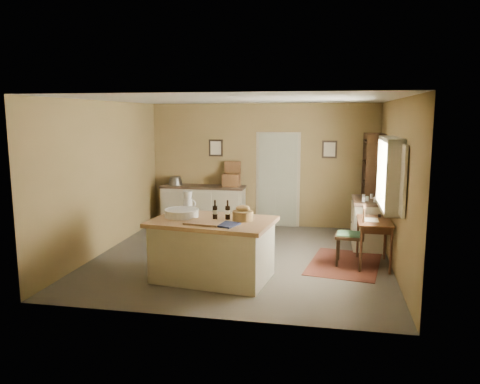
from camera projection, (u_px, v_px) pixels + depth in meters
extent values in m
plane|color=brown|center=(242.00, 257.00, 8.13)|extent=(5.00, 5.00, 0.00)
cube|color=olive|center=(262.00, 165.00, 10.33)|extent=(5.00, 0.10, 2.70)
cube|color=olive|center=(203.00, 209.00, 5.49)|extent=(5.00, 0.10, 2.70)
cube|color=olive|center=(105.00, 177.00, 8.37)|extent=(0.10, 5.00, 2.70)
cube|color=olive|center=(396.00, 185.00, 7.45)|extent=(0.10, 5.00, 2.70)
plane|color=silver|center=(242.00, 99.00, 7.69)|extent=(5.00, 5.00, 0.00)
cube|color=#A2A388|center=(278.00, 179.00, 10.29)|extent=(0.97, 0.06, 2.11)
cube|color=black|center=(216.00, 148.00, 10.45)|extent=(0.32, 0.02, 0.38)
cube|color=beige|center=(216.00, 148.00, 10.43)|extent=(0.24, 0.01, 0.30)
cube|color=black|center=(329.00, 149.00, 9.99)|extent=(0.32, 0.02, 0.38)
cube|color=beige|center=(329.00, 149.00, 9.97)|extent=(0.24, 0.01, 0.30)
cube|color=#BDB294|center=(388.00, 207.00, 7.33)|extent=(0.25, 1.32, 0.06)
cube|color=#BDB294|center=(391.00, 139.00, 7.16)|extent=(0.25, 1.32, 0.06)
cube|color=white|center=(398.00, 174.00, 7.22)|extent=(0.01, 1.20, 1.00)
cube|color=#BDB294|center=(403.00, 181.00, 6.43)|extent=(0.04, 0.35, 1.00)
cube|color=#BDB294|center=(389.00, 168.00, 8.02)|extent=(0.04, 0.35, 1.00)
cube|color=#BDB294|center=(213.00, 251.00, 7.02)|extent=(1.77, 1.24, 0.85)
cube|color=olive|center=(212.00, 222.00, 6.94)|extent=(1.91, 1.38, 0.06)
cylinder|color=white|center=(182.00, 213.00, 7.13)|extent=(0.52, 0.52, 0.11)
cube|color=olive|center=(204.00, 223.00, 6.69)|extent=(0.56, 0.43, 0.03)
cube|color=black|center=(223.00, 224.00, 6.61)|extent=(0.50, 0.45, 0.02)
cylinder|color=olive|center=(243.00, 216.00, 6.89)|extent=(0.31, 0.31, 0.14)
cylinder|color=black|center=(215.00, 210.00, 6.96)|extent=(0.07, 0.07, 0.29)
cylinder|color=black|center=(228.00, 210.00, 6.95)|extent=(0.07, 0.07, 0.29)
cube|color=#BDB294|center=(203.00, 207.00, 10.43)|extent=(1.83, 0.50, 0.85)
cube|color=#332319|center=(203.00, 187.00, 10.36)|extent=(1.87, 0.53, 0.05)
cube|color=#513117|center=(231.00, 180.00, 10.21)|extent=(0.37, 0.27, 0.28)
cylinder|color=#59544F|center=(175.00, 181.00, 10.45)|extent=(0.31, 0.31, 0.18)
cube|color=#562418|center=(344.00, 264.00, 7.77)|extent=(1.35, 1.76, 0.01)
cube|color=#381E10|center=(375.00, 221.00, 7.57)|extent=(0.53, 0.87, 0.03)
cube|color=#381E10|center=(374.00, 225.00, 7.58)|extent=(0.47, 0.81, 0.10)
cube|color=silver|center=(371.00, 220.00, 7.58)|extent=(0.22, 0.30, 0.01)
cylinder|color=black|center=(380.00, 216.00, 7.78)|extent=(0.05, 0.05, 0.05)
cylinder|color=#381E10|center=(361.00, 250.00, 7.29)|extent=(0.04, 0.04, 0.72)
cylinder|color=#381E10|center=(391.00, 252.00, 7.21)|extent=(0.04, 0.04, 0.72)
cylinder|color=#381E10|center=(358.00, 237.00, 8.06)|extent=(0.04, 0.04, 0.72)
cylinder|color=#381E10|center=(385.00, 239.00, 7.97)|extent=(0.04, 0.04, 0.72)
cube|color=#BDB294|center=(368.00, 224.00, 8.77)|extent=(0.56, 1.01, 0.85)
cube|color=#332319|center=(369.00, 201.00, 8.69)|extent=(0.59, 1.05, 0.05)
cylinder|color=silver|center=(368.00, 198.00, 8.54)|extent=(0.24, 0.24, 0.09)
cube|color=black|center=(374.00, 190.00, 8.89)|extent=(0.36, 0.04, 2.09)
cube|color=black|center=(370.00, 183.00, 9.76)|extent=(0.36, 0.04, 2.09)
cube|color=black|center=(381.00, 186.00, 9.29)|extent=(0.02, 0.94, 2.09)
cube|color=black|center=(370.00, 234.00, 9.49)|extent=(0.36, 0.90, 0.03)
cube|color=black|center=(371.00, 209.00, 9.40)|extent=(0.36, 0.90, 0.03)
cube|color=black|center=(372.00, 184.00, 9.32)|extent=(0.36, 0.90, 0.03)
cube|color=black|center=(373.00, 163.00, 9.25)|extent=(0.36, 0.90, 0.03)
cube|color=black|center=(374.00, 141.00, 9.18)|extent=(0.36, 0.90, 0.03)
cylinder|color=white|center=(372.00, 181.00, 9.31)|extent=(0.12, 0.12, 0.11)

